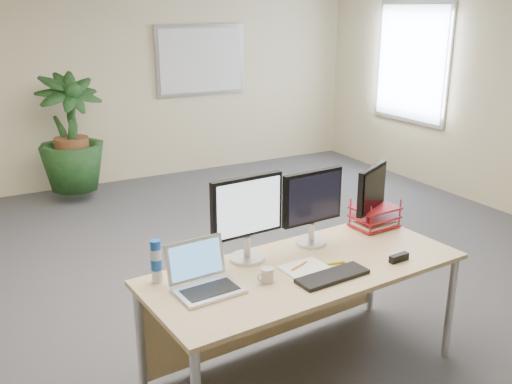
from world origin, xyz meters
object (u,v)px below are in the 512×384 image
monitor_right (312,203)px  laptop (204,278)px  floor_plant (71,140)px  monitor_left (247,213)px  desk (294,283)px

monitor_right → laptop: (-0.87, -0.23, -0.22)m
floor_plant → monitor_right: 4.02m
monitor_left → monitor_right: (0.49, 0.02, -0.02)m
desk → monitor_right: size_ratio=4.04×
desk → floor_plant: 4.14m
monitor_left → laptop: (-0.39, -0.21, -0.25)m
floor_plant → monitor_left: (0.25, -3.96, 0.31)m
desk → laptop: size_ratio=5.36×
monitor_right → monitor_left: bearing=-178.0°
desk → floor_plant: size_ratio=1.34×
monitor_left → monitor_right: monitor_left is taller
laptop → floor_plant: bearing=88.2°
monitor_left → laptop: 0.51m
desk → laptop: bearing=-174.1°
desk → monitor_left: bearing=149.5°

